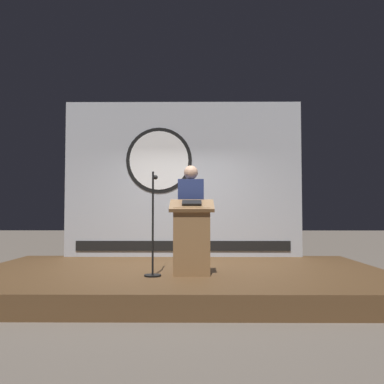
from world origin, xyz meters
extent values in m
plane|color=#6B6056|center=(0.00, 0.00, 0.00)|extent=(40.00, 40.00, 0.00)
cube|color=brown|center=(0.00, 0.00, 0.15)|extent=(6.40, 4.00, 0.30)
cube|color=#B2B7C1|center=(0.00, 1.85, 1.87)|extent=(4.78, 0.10, 3.14)
cylinder|color=black|center=(-0.49, 1.80, 2.24)|extent=(1.33, 0.02, 1.33)
cylinder|color=white|center=(-0.49, 1.79, 2.24)|extent=(1.19, 0.02, 1.19)
cube|color=black|center=(0.00, 1.79, 0.52)|extent=(4.30, 0.02, 0.20)
cube|color=olive|center=(0.20, -0.55, 0.78)|extent=(0.52, 0.40, 0.96)
cube|color=olive|center=(0.20, -0.55, 1.29)|extent=(0.64, 0.49, 0.19)
cube|color=black|center=(0.20, -0.57, 1.34)|extent=(0.28, 0.20, 0.08)
cylinder|color=black|center=(0.18, -0.07, 0.72)|extent=(0.26, 0.26, 0.84)
cube|color=navy|center=(0.18, -0.07, 1.42)|extent=(0.40, 0.24, 0.57)
sphere|color=tan|center=(0.18, -0.07, 1.82)|extent=(0.22, 0.22, 0.22)
cylinder|color=black|center=(-0.35, -0.70, 0.31)|extent=(0.24, 0.24, 0.02)
cylinder|color=black|center=(-0.35, -0.70, 1.04)|extent=(0.03, 0.03, 1.47)
cylinder|color=black|center=(-0.35, -0.52, 1.72)|extent=(0.02, 0.37, 0.02)
sphere|color=#262626|center=(-0.35, -0.33, 1.72)|extent=(0.07, 0.07, 0.07)
camera|label=1|loc=(0.25, -6.59, 1.21)|focal=39.06mm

